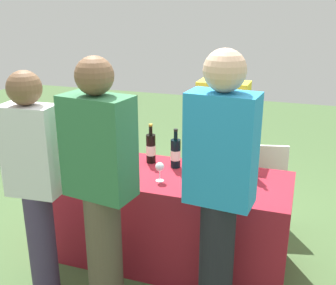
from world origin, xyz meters
TOP-DOWN VIEW (x-y plane):
  - ground_plane at (0.00, 0.00)m, footprint 12.00×12.00m
  - tasting_table at (0.00, 0.00)m, footprint 1.83×0.71m
  - wine_bottle_0 at (-0.64, 0.15)m, footprint 0.07×0.07m
  - wine_bottle_1 at (-0.45, 0.17)m, footprint 0.06×0.06m
  - wine_bottle_2 at (-0.21, 0.18)m, footprint 0.08×0.08m
  - wine_bottle_3 at (0.01, 0.15)m, footprint 0.08×0.08m
  - wine_bottle_4 at (0.36, 0.09)m, footprint 0.07×0.07m
  - wine_bottle_5 at (0.61, 0.14)m, footprint 0.07×0.07m
  - wine_glass_0 at (-0.65, -0.14)m, footprint 0.07×0.07m
  - wine_glass_1 at (-0.55, -0.09)m, footprint 0.06×0.06m
  - wine_glass_2 at (-0.01, -0.14)m, footprint 0.07×0.07m
  - wine_glass_3 at (0.55, -0.07)m, footprint 0.08×0.08m
  - server_pouring at (0.28, 0.62)m, footprint 0.42×0.24m
  - guest_0 at (-0.68, -0.68)m, footprint 0.36×0.21m
  - guest_1 at (-0.22, -0.65)m, footprint 0.45×0.29m
  - guest_2 at (0.51, -0.56)m, footprint 0.41×0.25m
  - menu_board at (0.58, 0.82)m, footprint 0.51×0.15m

SIDE VIEW (x-z plane):
  - ground_plane at x=0.00m, z-range 0.00..0.00m
  - tasting_table at x=0.00m, z-range 0.00..0.74m
  - menu_board at x=0.58m, z-range 0.00..0.77m
  - wine_glass_1 at x=-0.55m, z-range 0.77..0.90m
  - server_pouring at x=0.28m, z-range 0.05..1.62m
  - wine_glass_2 at x=-0.01m, z-range 0.78..0.92m
  - wine_bottle_1 at x=-0.45m, z-range 0.70..1.00m
  - wine_glass_0 at x=-0.65m, z-range 0.78..0.92m
  - wine_bottle_4 at x=0.36m, z-range 0.70..1.00m
  - wine_glass_3 at x=0.55m, z-range 0.78..0.93m
  - wine_bottle_3 at x=0.01m, z-range 0.70..1.02m
  - wine_bottle_0 at x=-0.64m, z-range 0.70..1.02m
  - wine_bottle_5 at x=0.61m, z-range 0.70..1.03m
  - wine_bottle_2 at x=-0.21m, z-range 0.70..1.03m
  - guest_0 at x=-0.68m, z-range 0.08..1.68m
  - guest_1 at x=-0.22m, z-range 0.07..1.76m
  - guest_2 at x=0.51m, z-range 0.09..1.83m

